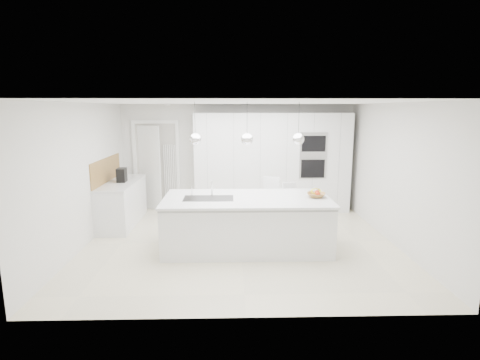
{
  "coord_description": "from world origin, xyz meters",
  "views": [
    {
      "loc": [
        -0.17,
        -6.47,
        2.4
      ],
      "look_at": [
        0.0,
        0.3,
        1.1
      ],
      "focal_mm": 28.0,
      "sensor_mm": 36.0,
      "label": 1
    }
  ],
  "objects_px": {
    "fruit_bowl": "(316,195)",
    "bar_stool_left": "(272,205)",
    "island_base": "(247,225)",
    "espresso_machine": "(122,175)",
    "bar_stool_right": "(289,208)"
  },
  "relations": [
    {
      "from": "island_base",
      "to": "fruit_bowl",
      "type": "distance_m",
      "value": 1.3
    },
    {
      "from": "bar_stool_left",
      "to": "bar_stool_right",
      "type": "distance_m",
      "value": 0.34
    },
    {
      "from": "espresso_machine",
      "to": "bar_stool_left",
      "type": "distance_m",
      "value": 3.17
    },
    {
      "from": "island_base",
      "to": "fruit_bowl",
      "type": "bearing_deg",
      "value": 1.72
    },
    {
      "from": "espresso_machine",
      "to": "island_base",
      "type": "bearing_deg",
      "value": -33.55
    },
    {
      "from": "island_base",
      "to": "espresso_machine",
      "type": "distance_m",
      "value": 3.01
    },
    {
      "from": "island_base",
      "to": "espresso_machine",
      "type": "xyz_separation_m",
      "value": [
        -2.53,
        1.51,
        0.61
      ]
    },
    {
      "from": "espresso_machine",
      "to": "bar_stool_left",
      "type": "xyz_separation_m",
      "value": [
        3.07,
        -0.58,
        -0.51
      ]
    },
    {
      "from": "espresso_machine",
      "to": "bar_stool_right",
      "type": "relative_size",
      "value": 0.3
    },
    {
      "from": "island_base",
      "to": "bar_stool_right",
      "type": "xyz_separation_m",
      "value": [
        0.88,
        0.89,
        0.05
      ]
    },
    {
      "from": "fruit_bowl",
      "to": "bar_stool_right",
      "type": "relative_size",
      "value": 0.33
    },
    {
      "from": "bar_stool_left",
      "to": "bar_stool_right",
      "type": "relative_size",
      "value": 1.1
    },
    {
      "from": "island_base",
      "to": "fruit_bowl",
      "type": "xyz_separation_m",
      "value": [
        1.19,
        0.04,
        0.51
      ]
    },
    {
      "from": "fruit_bowl",
      "to": "bar_stool_left",
      "type": "distance_m",
      "value": 1.18
    },
    {
      "from": "fruit_bowl",
      "to": "bar_stool_left",
      "type": "xyz_separation_m",
      "value": [
        -0.65,
        0.89,
        -0.41
      ]
    }
  ]
}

